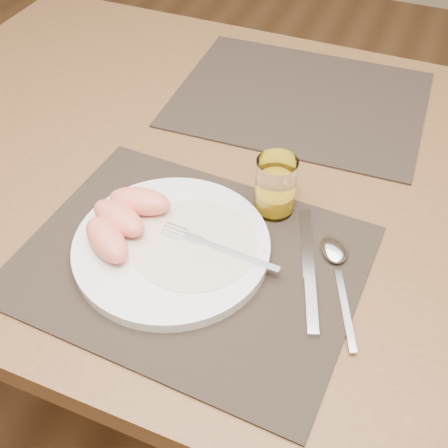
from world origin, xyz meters
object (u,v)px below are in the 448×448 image
(plate, at_px, (172,246))
(spoon, at_px, (336,257))
(placemat_near, at_px, (190,262))
(knife, at_px, (309,277))
(juice_glass, at_px, (275,188))
(placemat_far, at_px, (300,99))
(table, at_px, (252,206))
(fork, at_px, (209,244))

(plate, height_order, spoon, plate)
(placemat_near, relative_size, knife, 2.12)
(spoon, bearing_deg, juice_glass, 150.43)
(placemat_far, xyz_separation_m, spoon, (0.16, -0.36, 0.01))
(juice_glass, bearing_deg, placemat_far, 99.74)
(table, height_order, plate, plate)
(placemat_near, bearing_deg, juice_glass, 63.24)
(placemat_far, relative_size, fork, 2.57)
(placemat_near, xyz_separation_m, plate, (-0.03, 0.01, 0.01))
(table, distance_m, placemat_far, 0.24)
(fork, bearing_deg, spoon, 18.90)
(placemat_near, height_order, plate, plate)
(juice_glass, bearing_deg, plate, -127.63)
(placemat_far, height_order, spoon, spoon)
(placemat_near, distance_m, knife, 0.16)
(plate, distance_m, knife, 0.19)
(placemat_near, bearing_deg, plate, 165.68)
(fork, xyz_separation_m, spoon, (0.16, 0.06, -0.01))
(placemat_far, height_order, juice_glass, juice_glass)
(plate, bearing_deg, placemat_far, 83.27)
(placemat_near, bearing_deg, fork, 51.35)
(plate, relative_size, knife, 1.27)
(table, bearing_deg, plate, -101.40)
(fork, distance_m, spoon, 0.17)
(plate, height_order, juice_glass, juice_glass)
(table, distance_m, spoon, 0.24)
(knife, bearing_deg, spoon, 63.15)
(fork, height_order, knife, fork)
(plate, relative_size, juice_glass, 3.02)
(fork, relative_size, knife, 0.82)
(placemat_near, height_order, juice_glass, juice_glass)
(placemat_near, distance_m, spoon, 0.20)
(table, relative_size, knife, 6.59)
(placemat_near, bearing_deg, spoon, 23.35)
(plate, xyz_separation_m, fork, (0.05, 0.01, 0.01))
(placemat_far, xyz_separation_m, fork, (-0.00, -0.42, 0.02))
(placemat_near, relative_size, plate, 1.67)
(placemat_near, xyz_separation_m, knife, (0.16, 0.03, 0.00))
(table, relative_size, placemat_far, 3.11)
(juice_glass, bearing_deg, fork, -114.17)
(table, distance_m, placemat_near, 0.24)
(table, distance_m, juice_glass, 0.16)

